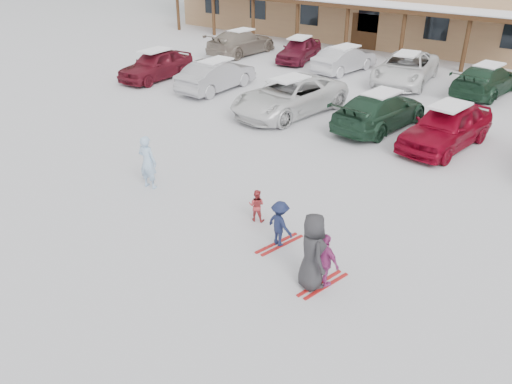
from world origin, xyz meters
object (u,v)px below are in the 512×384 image
Objects in this scene: parked_car_3 at (380,110)px; parked_car_7 at (241,42)px; parked_car_1 at (216,75)px; parked_car_11 at (486,80)px; parked_car_2 at (289,96)px; parked_car_4 at (446,126)px; child_navy at (280,224)px; parked_car_0 at (156,65)px; bystander_dark at (312,251)px; parked_car_9 at (344,59)px; toddler_red at (257,205)px; parked_car_10 at (406,68)px; adult_skier at (148,162)px; parked_car_8 at (299,49)px; child_magenta at (325,261)px.

parked_car_7 reaches higher than parked_car_3.
parked_car_7 is (-3.80, 6.93, 0.01)m from parked_car_1.
parked_car_7 is 14.64m from parked_car_11.
parked_car_2 is 1.13× the size of parked_car_3.
child_navy is at bearing -89.28° from parked_car_4.
parked_car_0 reaches higher than parked_car_7.
bystander_dark is 0.40× the size of parked_car_4.
parked_car_1 is 0.91× the size of parked_car_11.
parked_car_4 is at bearing -84.30° from child_navy.
parked_car_11 reaches higher than parked_car_9.
parked_car_9 is (7.32, 7.13, -0.06)m from parked_car_0.
bystander_dark is at bearing 161.41° from child_navy.
parked_car_7 is (-15.15, 7.53, -0.04)m from parked_car_4.
toddler_red is 0.17× the size of parked_car_10.
parked_car_10 is 3.87m from parked_car_11.
parked_car_1 reaches higher than toddler_red.
parked_car_3 is (12.47, 0.15, -0.04)m from parked_car_0.
parked_car_3 is at bearing -119.70° from adult_skier.
parked_car_3 is (-2.93, 10.27, -0.20)m from bystander_dark.
parked_car_7 is at bearing 7.98° from parked_car_11.
parked_car_8 is 0.97× the size of parked_car_9.
parked_car_4 is at bearing 145.71° from parked_car_9.
parked_car_1 is at bearing 72.21° from parked_car_9.
adult_skier is at bearing 104.62° from parked_car_9.
parked_car_2 is at bearing -81.95° from toddler_red.
child_magenta is at bearing -81.66° from parked_car_10.
parked_car_7 is (-15.55, 17.19, 0.07)m from child_magenta.
parked_car_1 is (-11.51, 10.41, -0.18)m from bystander_dark.
child_magenta is 0.73× the size of bystander_dark.
parked_car_8 is 0.83× the size of parked_car_11.
child_navy is 0.30× the size of parked_car_8.
bystander_dark reaches higher than child_navy.
bystander_dark reaches higher than parked_car_8.
parked_car_9 reaches higher than child_navy.
bystander_dark is at bearing -35.29° from parked_car_0.
parked_car_11 is (2.25, 7.21, -0.00)m from parked_car_3.
parked_car_8 reaches higher than child_magenta.
parked_car_7 is at bearing -9.48° from bystander_dark.
adult_skier is 6.60m from bystander_dark.
parked_car_2 is 1.20× the size of parked_car_4.
parked_car_10 is at bearing -178.69° from parked_car_7.
parked_car_1 is (-11.75, 10.26, 0.07)m from child_magenta.
parked_car_9 is at bearing -92.56° from adult_skier.
parked_car_7 reaches higher than child_navy.
parked_car_11 is (6.08, 7.87, -0.06)m from parked_car_2.
parked_car_4 is (1.29, 8.88, 0.17)m from child_navy.
parked_car_4 reaches higher than parked_car_1.
bystander_dark is 0.41× the size of parked_car_1.
adult_skier is 6.80m from child_magenta.
toddler_red is 16.03m from parked_car_11.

